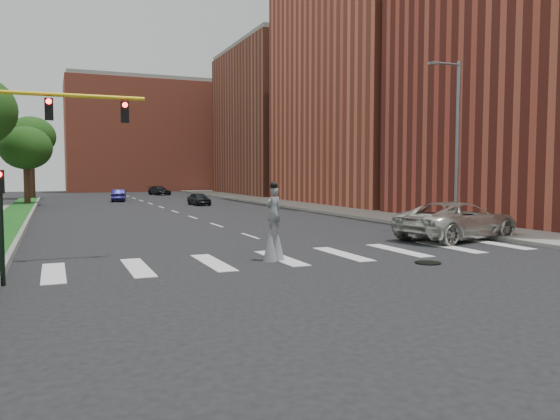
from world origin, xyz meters
The scene contains 18 objects.
ground_plane centered at (0.00, 0.00, 0.00)m, with size 160.00×160.00×0.00m, color black.
grass_median centered at (-11.50, 20.00, 0.12)m, with size 2.00×60.00×0.25m, color #144817.
median_curb centered at (-10.45, 20.00, 0.14)m, with size 0.20×60.00×0.28m, color gray.
sidewalk_right centered at (12.50, 25.00, 0.09)m, with size 5.00×90.00×0.18m, color slate.
manhole centered at (3.00, -2.00, 0.02)m, with size 0.90×0.90×0.04m, color black.
building_mid centered at (22.00, 30.00, 12.00)m, with size 16.00×22.00×24.00m, color #C6563E.
building_far centered at (22.00, 54.00, 10.00)m, with size 16.00×22.00×20.00m, color brown.
building_backdrop centered at (6.00, 78.00, 9.00)m, with size 26.00×14.00×18.00m, color #C6563E.
streetlight centered at (10.90, 6.00, 4.90)m, with size 2.05×0.20×9.00m.
traffic_signal centered at (-9.78, 3.00, 4.15)m, with size 5.30×0.23×6.20m.
secondary_signal centered at (-10.30, -0.50, 1.95)m, with size 0.25×0.21×3.23m.
stilt_performer centered at (-1.74, 0.57, 1.09)m, with size 0.83×0.62×2.82m.
suv_crossing centered at (8.55, 3.00, 0.89)m, with size 2.95×6.39×1.78m, color silver.
car_near centered at (3.86, 33.52, 0.60)m, with size 1.42×3.53×1.20m, color black.
car_mid centered at (-2.45, 43.55, 0.64)m, with size 1.36×3.91×1.29m, color #161549.
car_far centered at (4.49, 58.08, 0.61)m, with size 1.71×4.22×1.22m, color black.
tree_6 centered at (-11.20, 38.66, 5.35)m, with size 4.70×4.70×7.40m.
tree_7 centered at (-11.17, 53.12, 7.25)m, with size 5.49×5.49×9.64m.
Camera 1 is at (-8.93, -17.32, 3.17)m, focal length 35.00 mm.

